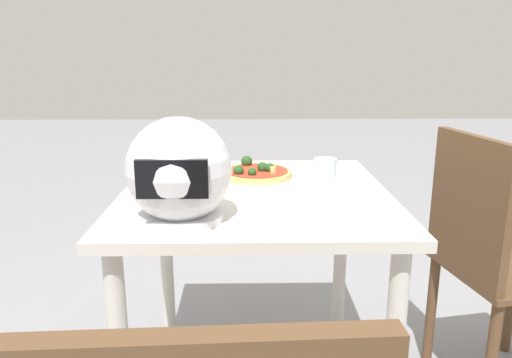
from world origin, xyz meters
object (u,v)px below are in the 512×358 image
Objects in this scene: dining_table at (255,224)px; motorcycle_helmet at (179,172)px; chair_side at (489,253)px; drinking_glass at (325,175)px; pizza at (256,172)px.

motorcycle_helmet is at bearing 54.23° from dining_table.
dining_table is 0.78m from chair_side.
motorcycle_helmet reaches higher than drinking_glass.
pizza is (-0.01, -0.13, 0.13)m from dining_table.
drinking_glass is 0.11× the size of chair_side.
chair_side is (-0.56, -0.03, -0.28)m from drinking_glass.
chair_side reaches higher than dining_table.
motorcycle_helmet reaches higher than dining_table.
dining_table is 0.94× the size of chair_side.
chair_side is at bearing -177.20° from drinking_glass.
dining_table is 3.22× the size of motorcycle_helmet.
chair_side reaches higher than drinking_glass.
chair_side is at bearing -162.90° from motorcycle_helmet.
drinking_glass is (-0.21, 0.13, 0.02)m from pizza.
pizza is 0.89× the size of motorcycle_helmet.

